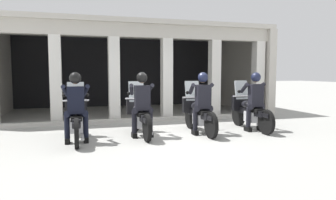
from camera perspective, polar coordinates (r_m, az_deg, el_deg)
ground_plane at (r=10.93m, az=-4.35°, el=-3.21°), size 80.00×80.00×0.00m
station_building at (r=12.91m, az=-7.37°, el=7.41°), size 10.05×5.17×3.33m
kerb_strip at (r=9.99m, az=-4.39°, el=-3.65°), size 9.55×0.24×0.12m
motorcycle_far_left at (r=7.48m, az=-16.60°, el=-3.39°), size 0.62×2.04×1.35m
police_officer_far_left at (r=7.15m, az=-16.69°, el=-0.24°), size 0.63×0.61×1.58m
motorcycle_center_left at (r=7.82m, az=-5.22°, el=-2.83°), size 0.62×2.04×1.35m
police_officer_center_left at (r=7.49m, az=-4.83°, el=0.20°), size 0.63×0.61×1.58m
motorcycle_center_right at (r=8.16m, az=5.61°, el=-2.51°), size 0.62×2.04×1.35m
police_officer_center_right at (r=7.85m, az=6.41°, el=0.40°), size 0.63×0.61×1.58m
motorcycle_far_right at (r=8.88m, az=14.78°, el=-2.03°), size 0.62×2.04×1.35m
police_officer_far_right at (r=8.60m, az=15.82°, el=0.65°), size 0.63×0.61×1.58m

